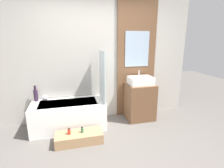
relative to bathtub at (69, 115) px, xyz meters
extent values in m
plane|color=#605B56|center=(0.67, -1.19, -0.27)|extent=(12.00, 12.00, 0.00)
cube|color=#B7B2A8|center=(0.67, 0.39, 1.03)|extent=(4.20, 0.06, 2.60)
cube|color=brown|center=(1.54, 0.34, 1.03)|extent=(0.89, 0.03, 2.60)
cube|color=#9EB2C6|center=(1.54, 0.32, 1.26)|extent=(0.55, 0.01, 0.76)
cube|color=white|center=(0.00, 0.00, 0.00)|extent=(1.42, 0.67, 0.54)
cube|color=silver|center=(0.00, 0.00, 0.26)|extent=(1.11, 0.47, 0.01)
cube|color=silver|center=(0.68, -0.03, 0.77)|extent=(0.01, 0.58, 1.00)
cube|color=#A87F56|center=(0.15, -0.58, -0.18)|extent=(0.81, 0.35, 0.18)
cube|color=brown|center=(1.54, 0.06, 0.13)|extent=(0.60, 0.52, 0.80)
cube|color=white|center=(1.54, 0.06, 0.61)|extent=(0.51, 0.38, 0.16)
cylinder|color=silver|center=(1.54, 0.16, 0.75)|extent=(0.02, 0.02, 0.13)
cylinder|color=#2D1E33|center=(-0.62, 0.25, 0.38)|extent=(0.08, 0.08, 0.22)
cylinder|color=#2D1E33|center=(-0.62, 0.25, 0.54)|extent=(0.05, 0.05, 0.10)
sphere|color=white|center=(-0.45, 0.23, 0.33)|extent=(0.12, 0.12, 0.12)
cylinder|color=red|center=(-0.01, -0.58, -0.05)|extent=(0.05, 0.05, 0.09)
cylinder|color=black|center=(-0.01, -0.58, 0.01)|extent=(0.03, 0.03, 0.02)
cylinder|color=#38704C|center=(0.21, -0.58, -0.05)|extent=(0.05, 0.05, 0.09)
cylinder|color=black|center=(0.21, -0.58, 0.00)|extent=(0.03, 0.03, 0.02)
camera|label=1|loc=(0.05, -3.34, 1.51)|focal=28.00mm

